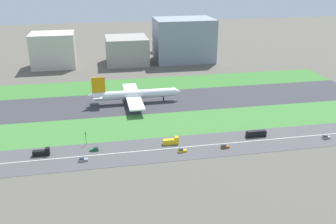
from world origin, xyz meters
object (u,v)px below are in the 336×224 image
Objects in this scene: car_2 at (95,149)px; car_3 at (326,137)px; airliner at (133,94)px; fuel_tank_west at (131,45)px; car_4 at (225,146)px; car_0 at (182,150)px; hangar_building at (127,50)px; car_1 at (83,159)px; terminal_building at (53,50)px; truck_1 at (42,152)px; bus_0 at (256,134)px; fuel_tank_centre at (162,46)px; fuel_tank_east at (193,44)px; truck_0 at (171,141)px; traffic_light at (86,137)px; office_tower at (184,40)px.

car_3 is (125.95, -10.00, 0.00)m from car_2.
airliner is 2.99× the size of fuel_tank_west.
car_3 is at bearing -180.00° from car_4.
fuel_tank_west is at bearing 79.42° from car_2.
hangar_building is (-10.46, 192.00, 11.84)m from car_0.
terminal_building is at bearing -81.44° from car_1.
truck_1 is at bearing -8.10° from car_0.
truck_1 is 182.74m from terminal_building.
car_0 is at bearing -86.88° from hangar_building.
fuel_tank_centre is at bearing 93.04° from bus_0.
fuel_tank_east is (67.87, 237.00, 5.86)m from car_0.
car_1 is at bearing 0.00° from car_4.
truck_0 is 0.39× the size of fuel_tank_west.
car_3 is 0.20× the size of fuel_tank_west.
truck_1 is 1.17× the size of traffic_light.
airliner is 14.77× the size of car_0.
truck_1 is (-70.27, 10.00, 0.75)m from car_0.
bus_0 reaches higher than car_4.
fuel_tank_west is 0.93× the size of fuel_tank_east.
car_4 is 0.19× the size of fuel_tank_east.
truck_1 is (-20.44, 10.00, 0.75)m from car_1.
car_3 is 242.09m from fuel_tank_centre.
truck_0 is 0.15× the size of office_tower.
car_4 is 0.19× the size of fuel_tank_centre.
office_tower is at bearing -115.71° from fuel_tank_east.
airliner is at bearing -63.08° from car_4.
car_0 is 81.91m from car_3.
hangar_building is at bearing 86.96° from airliner.
bus_0 is 0.20× the size of office_tower.
car_2 is 9.71m from traffic_light.
car_1 is 0.19× the size of fuel_tank_centre.
car_4 is 0.20× the size of fuel_tank_west.
terminal_building is (-62.22, 114.00, 9.55)m from airliner.
truck_1 reaches higher than car_3.
car_1 is at bearing -81.44° from terminal_building.
traffic_light is at bearing -94.56° from car_1.
truck_0 is 0.36× the size of fuel_tank_east.
hangar_building is 0.70× the size of office_tower.
traffic_light reaches higher than car_4.
airliner is 73.55m from car_2.
fuel_tank_centre is (-12.07, 227.00, 4.65)m from bus_0.
fuel_tank_centre is (49.35, 159.00, 0.24)m from airliner.
car_0 is 0.19× the size of fuel_tank_east.
car_2 is at bearing -61.43° from traffic_light.
car_3 is 152.50m from truck_1.
airliner is 1.14× the size of office_tower.
office_tower is 2.42× the size of fuel_tank_east.
fuel_tank_west reaches higher than car_4.
car_3 is 0.08× the size of office_tower.
terminal_building reaches higher than car_2.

